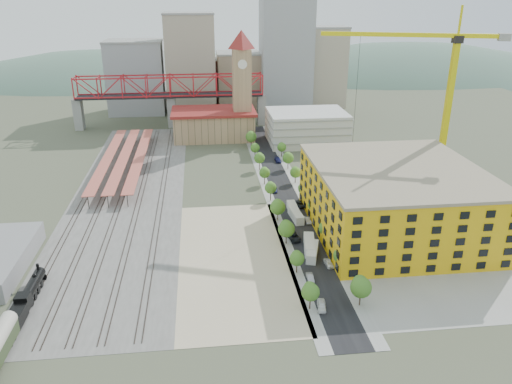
{
  "coord_description": "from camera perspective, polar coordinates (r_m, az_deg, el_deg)",
  "views": [
    {
      "loc": [
        -11.21,
        -142.99,
        63.53
      ],
      "look_at": [
        3.84,
        -11.63,
        10.0
      ],
      "focal_mm": 35.0,
      "sensor_mm": 36.0,
      "label": 1
    }
  ],
  "objects": [
    {
      "name": "platform_canopies",
      "position": [
        199.43,
        -14.85,
        3.92
      ],
      "size": [
        16.0,
        80.0,
        4.12
      ],
      "color": "#B85946",
      "rests_on": "ground"
    },
    {
      "name": "car_0",
      "position": [
        110.54,
        7.5,
        -12.76
      ],
      "size": [
        2.63,
        4.87,
        1.57
      ],
      "primitive_type": "imported",
      "rotation": [
        0.0,
        0.0,
        -0.17
      ],
      "color": "white",
      "rests_on": "ground"
    },
    {
      "name": "distant_hills",
      "position": [
        431.35,
        1.36,
        2.66
      ],
      "size": [
        647.0,
        264.0,
        227.0
      ],
      "color": "#4C6B59",
      "rests_on": "ground"
    },
    {
      "name": "sidewalk_west",
      "position": [
        171.66,
        1.2,
        0.32
      ],
      "size": [
        3.0,
        170.0,
        0.04
      ],
      "primitive_type": "cube",
      "color": "gray",
      "rests_on": "ground"
    },
    {
      "name": "parking_garage",
      "position": [
        225.36,
        5.82,
        7.4
      ],
      "size": [
        34.0,
        26.0,
        14.0
      ],
      "primitive_type": "cube",
      "color": "silver",
      "rests_on": "ground"
    },
    {
      "name": "skyline",
      "position": [
        288.8,
        -2.85,
        13.91
      ],
      "size": [
        133.0,
        46.0,
        60.0
      ],
      "color": "#9EA0A3",
      "rests_on": "ground"
    },
    {
      "name": "truss_bridge",
      "position": [
        252.36,
        -9.76,
        11.54
      ],
      "size": [
        94.0,
        9.6,
        25.6
      ],
      "color": "gray",
      "rests_on": "ground"
    },
    {
      "name": "street_trees",
      "position": [
        163.33,
        3.58,
        -0.89
      ],
      "size": [
        15.4,
        124.4,
        8.0
      ],
      "color": "#3E6E21",
      "rests_on": "ground"
    },
    {
      "name": "ground",
      "position": [
        156.87,
        -1.88,
        -1.86
      ],
      "size": [
        400.0,
        400.0,
        0.0
      ],
      "primitive_type": "plane",
      "color": "#474C38",
      "rests_on": "ground"
    },
    {
      "name": "car_7",
      "position": [
        199.57,
        2.51,
        3.7
      ],
      "size": [
        2.39,
        5.59,
        1.61
      ],
      "primitive_type": "imported",
      "rotation": [
        0.0,
        0.0,
        0.02
      ],
      "color": "navy",
      "rests_on": "ground"
    },
    {
      "name": "car_5",
      "position": [
        147.8,
        5.9,
        -3.23
      ],
      "size": [
        1.72,
        4.44,
        1.44
      ],
      "primitive_type": "imported",
      "rotation": [
        0.0,
        0.0,
        0.04
      ],
      "color": "#939398",
      "rests_on": "ground"
    },
    {
      "name": "clock_tower",
      "position": [
        226.5,
        -1.64,
        13.19
      ],
      "size": [
        12.0,
        12.0,
        52.0
      ],
      "color": "tan",
      "rests_on": "ground"
    },
    {
      "name": "site_trailer_a",
      "position": [
        129.59,
        6.46,
        -6.82
      ],
      "size": [
        5.15,
        9.7,
        2.57
      ],
      "primitive_type": "cube",
      "rotation": [
        0.0,
        0.0,
        -0.3
      ],
      "color": "silver",
      "rests_on": "ground"
    },
    {
      "name": "car_6",
      "position": [
        158.33,
        5.01,
        -1.43
      ],
      "size": [
        2.39,
        5.1,
        1.41
      ],
      "primitive_type": "imported",
      "rotation": [
        0.0,
        0.0,
        0.01
      ],
      "color": "black",
      "rests_on": "ground"
    },
    {
      "name": "locomotive",
      "position": [
        121.37,
        -24.57,
        -10.66
      ],
      "size": [
        2.79,
        21.53,
        5.38
      ],
      "color": "black",
      "rests_on": "ground"
    },
    {
      "name": "site_trailer_c",
      "position": [
        149.29,
        4.58,
        -2.67
      ],
      "size": [
        3.34,
        9.75,
        2.62
      ],
      "primitive_type": "cube",
      "rotation": [
        0.0,
        0.0,
        0.09
      ],
      "color": "silver",
      "rests_on": "ground"
    },
    {
      "name": "street_asphalt",
      "position": [
        172.43,
        3.01,
        0.4
      ],
      "size": [
        12.0,
        170.0,
        0.06
      ],
      "primitive_type": "cube",
      "color": "black",
      "rests_on": "ground"
    },
    {
      "name": "car_3",
      "position": [
        169.49,
        2.15,
        0.25
      ],
      "size": [
        2.49,
        4.76,
        1.32
      ],
      "primitive_type": "imported",
      "rotation": [
        0.0,
        0.0,
        -0.15
      ],
      "color": "navy",
      "rests_on": "ground"
    },
    {
      "name": "car_1",
      "position": [
        119.88,
        6.2,
        -9.73
      ],
      "size": [
        1.54,
        4.14,
        1.35
      ],
      "primitive_type": "imported",
      "rotation": [
        0.0,
        0.0,
        -0.03
      ],
      "color": "#96959A",
      "rests_on": "ground"
    },
    {
      "name": "rail_tracks",
      "position": [
        174.59,
        -14.83,
        -0.02
      ],
      "size": [
        26.56,
        160.0,
        0.18
      ],
      "color": "#382B23",
      "rests_on": "ground"
    },
    {
      "name": "car_4",
      "position": [
        126.14,
        8.31,
        -8.08
      ],
      "size": [
        2.07,
        4.36,
        1.44
      ],
      "primitive_type": "imported",
      "rotation": [
        0.0,
        0.0,
        0.09
      ],
      "color": "white",
      "rests_on": "ground"
    },
    {
      "name": "site_trailer_b",
      "position": [
        132.7,
        6.11,
        -6.03
      ],
      "size": [
        4.23,
        10.37,
        2.76
      ],
      "primitive_type": "cube",
      "rotation": [
        0.0,
        0.0,
        -0.16
      ],
      "color": "silver",
      "rests_on": "ground"
    },
    {
      "name": "tower_crane",
      "position": [
        169.7,
        20.14,
        11.66
      ],
      "size": [
        53.54,
        19.59,
        59.58
      ],
      "color": "yellow",
      "rests_on": "ground"
    },
    {
      "name": "sidewalk_east",
      "position": [
        173.39,
        4.8,
        0.47
      ],
      "size": [
        3.0,
        170.0,
        0.04
      ],
      "primitive_type": "cube",
      "color": "gray",
      "rests_on": "ground"
    },
    {
      "name": "construction_building",
      "position": [
        144.52,
        15.6,
        -0.81
      ],
      "size": [
        44.6,
        50.6,
        18.8
      ],
      "color": "gold",
      "rests_on": "ground"
    },
    {
      "name": "site_trailer_d",
      "position": [
        153.28,
        4.27,
        -1.99
      ],
      "size": [
        2.49,
        9.28,
        2.54
      ],
      "primitive_type": "cube",
      "rotation": [
        0.0,
        0.0,
        0.01
      ],
      "color": "silver",
      "rests_on": "ground"
    },
    {
      "name": "construction_pad",
      "position": [
        149.39,
        16.31,
        -4.07
      ],
      "size": [
        50.0,
        90.0,
        0.06
      ],
      "primitive_type": "cube",
      "color": "gray",
      "rests_on": "ground"
    },
    {
      "name": "car_2",
      "position": [
        137.6,
        4.35,
        -5.15
      ],
      "size": [
        3.54,
        6.14,
        1.61
      ],
      "primitive_type": "imported",
      "rotation": [
        0.0,
        0.0,
        0.15
      ],
      "color": "black",
      "rests_on": "ground"
    },
    {
      "name": "dirt_lot",
      "position": [
        128.51,
        -2.49,
        -7.6
      ],
      "size": [
        28.0,
        67.0,
        0.06
      ],
      "primitive_type": "cube",
      "color": "tan",
      "rests_on": "ground"
    },
    {
      "name": "ballast_strip",
      "position": [
        174.37,
        -14.24,
        -0.03
      ],
      "size": [
        36.0,
        165.0,
        0.06
      ],
      "primitive_type": "cube",
      "color": "#605E59",
      "rests_on": "ground"
    },
    {
      "name": "station_hall",
      "position": [
        232.15,
        -4.85,
        7.78
      ],
      "size": [
        38.0,
        24.0,
        13.1
      ],
      "color": "tan",
      "rests_on": "ground"
    }
  ]
}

